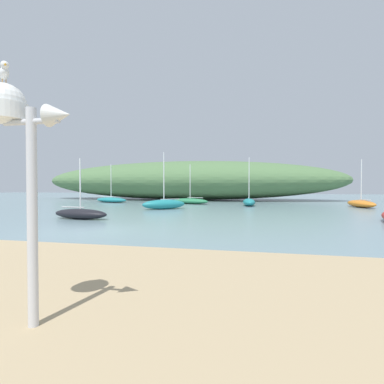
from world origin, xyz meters
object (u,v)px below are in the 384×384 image
Objects in this scene: sailboat_inner_mooring at (111,200)px; sailboat_off_point at (80,214)px; mast_structure at (14,125)px; sailboat_by_sandbar at (164,204)px; sailboat_far_left at (190,201)px; seagull_on_radar at (4,72)px; sailboat_west_reach at (361,204)px; sailboat_outer_mooring at (249,202)px.

sailboat_inner_mooring is 1.28× the size of sailboat_off_point.
sailboat_by_sandbar is at bearing 103.04° from mast_structure.
sailboat_far_left reaches higher than sailboat_off_point.
seagull_on_radar is 31.09m from sailboat_inner_mooring.
seagull_on_radar is 0.07× the size of sailboat_west_reach.
sailboat_west_reach is at bearing -5.04° from sailboat_inner_mooring.
sailboat_by_sandbar is 1.26× the size of sailboat_off_point.
sailboat_west_reach is 0.90× the size of sailboat_inner_mooring.
sailboat_off_point is at bearing -123.23° from sailboat_outer_mooring.
sailboat_far_left is (2.80, 15.22, -0.00)m from sailboat_off_point.
sailboat_far_left is at bearing -3.21° from sailboat_inner_mooring.
sailboat_west_reach reaches higher than mast_structure.
seagull_on_radar is 0.06× the size of sailboat_inner_mooring.
seagull_on_radar is at bearing -64.58° from sailboat_inner_mooring.
sailboat_outer_mooring is (1.93, 25.71, -2.91)m from seagull_on_radar.
sailboat_outer_mooring is at bearing -8.40° from sailboat_inner_mooring.
sailboat_inner_mooring is at bearing 137.76° from sailboat_by_sandbar.
sailboat_off_point is (-18.37, -13.56, -0.02)m from sailboat_west_reach.
seagull_on_radar is 20.69m from sailboat_by_sandbar.
sailboat_outer_mooring reaches higher than sailboat_far_left.
mast_structure is 25.86m from sailboat_outer_mooring.
sailboat_far_left is (-15.57, 1.67, -0.03)m from sailboat_west_reach.
sailboat_inner_mooring is at bearing 112.04° from sailboat_off_point.
sailboat_inner_mooring is 16.98m from sailboat_off_point.
sailboat_far_left reaches higher than mast_structure.
sailboat_off_point is 15.48m from sailboat_far_left.
mast_structure is 28.24m from sailboat_west_reach.
sailboat_inner_mooring reaches higher than mast_structure.
mast_structure is 31.07m from sailboat_inner_mooring.
mast_structure is 0.65× the size of sailboat_by_sandbar.
sailboat_by_sandbar is 7.46m from sailboat_far_left.
sailboat_inner_mooring reaches higher than sailboat_west_reach.
mast_structure is 0.64× the size of sailboat_far_left.
sailboat_off_point reaches higher than seagull_on_radar.
sailboat_off_point is at bearing -67.96° from sailboat_inner_mooring.
seagull_on_radar is at bearing -81.47° from sailboat_far_left.
sailboat_off_point is (6.37, -15.74, 0.01)m from sailboat_inner_mooring.
sailboat_off_point is at bearing 119.94° from mast_structure.
sailboat_outer_mooring is (6.04, -1.73, 0.06)m from sailboat_far_left.
sailboat_inner_mooring is at bearing 115.62° from mast_structure.
sailboat_inner_mooring is 15.37m from sailboat_outer_mooring.
sailboat_west_reach is at bearing -6.11° from sailboat_far_left.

